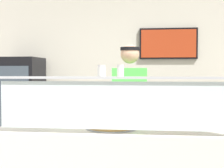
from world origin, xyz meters
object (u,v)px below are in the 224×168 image
at_px(worker_figure, 130,112).
at_px(drink_fridge, 19,112).
at_px(pizza_server, 109,124).
at_px(pizza_tray, 112,126).
at_px(parmesan_shaker, 102,71).
at_px(pepper_flake_shaker, 120,71).

relative_size(worker_figure, drink_fridge, 1.05).
relative_size(pizza_server, worker_figure, 0.16).
height_order(pizza_tray, parmesan_shaker, parmesan_shaker).
relative_size(pizza_tray, drink_fridge, 0.28).
relative_size(pepper_flake_shaker, worker_figure, 0.05).
bearing_deg(pepper_flake_shaker, pizza_tray, 111.05).
relative_size(parmesan_shaker, worker_figure, 0.05).
height_order(pizza_server, drink_fridge, drink_fridge).
xyz_separation_m(pizza_server, worker_figure, (0.15, 0.70, 0.02)).
bearing_deg(drink_fridge, worker_figure, -32.84).
bearing_deg(pizza_server, worker_figure, 69.25).
xyz_separation_m(parmesan_shaker, pepper_flake_shaker, (0.15, 0.00, 0.00)).
distance_m(worker_figure, drink_fridge, 2.14).
xyz_separation_m(pizza_tray, drink_fridge, (-1.66, 1.84, -0.13)).
bearing_deg(pizza_tray, parmesan_shaker, -101.18).
xyz_separation_m(pizza_tray, pizza_server, (-0.02, -0.02, 0.02)).
bearing_deg(worker_figure, pizza_tray, -100.74).
bearing_deg(parmesan_shaker, pizza_tray, 78.82).
xyz_separation_m(parmesan_shaker, worker_figure, (0.18, 0.94, -0.46)).
bearing_deg(pepper_flake_shaker, worker_figure, 88.34).
bearing_deg(worker_figure, parmesan_shaker, -100.86).
height_order(pizza_tray, worker_figure, worker_figure).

